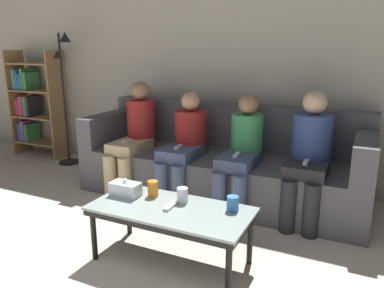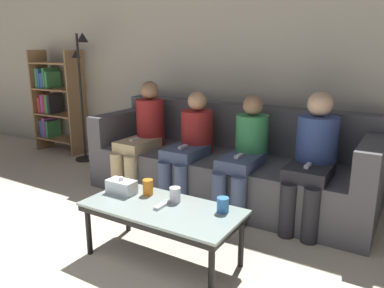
# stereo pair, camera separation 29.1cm
# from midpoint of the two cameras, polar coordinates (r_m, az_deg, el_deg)

# --- Properties ---
(wall_back) EXTENTS (12.00, 0.06, 2.60)m
(wall_back) POSITION_cam_midpoint_polar(r_m,az_deg,el_deg) (4.09, 5.48, 12.16)
(wall_back) COLOR #B7B2A3
(wall_back) RESTS_ON ground_plane
(couch) EXTENTS (2.77, 0.93, 0.90)m
(couch) POSITION_cam_midpoint_polar(r_m,az_deg,el_deg) (3.77, 2.31, -3.10)
(couch) COLOR #515156
(couch) RESTS_ON ground_plane
(coffee_table) EXTENTS (1.10, 0.52, 0.41)m
(coffee_table) POSITION_cam_midpoint_polar(r_m,az_deg,el_deg) (2.60, -6.51, -10.49)
(coffee_table) COLOR #8C9E99
(coffee_table) RESTS_ON ground_plane
(cup_near_left) EXTENTS (0.08, 0.08, 0.11)m
(cup_near_left) POSITION_cam_midpoint_polar(r_m,az_deg,el_deg) (2.64, -4.66, -7.84)
(cup_near_left) COLOR silver
(cup_near_left) RESTS_ON coffee_table
(cup_near_right) EXTENTS (0.08, 0.08, 0.12)m
(cup_near_right) POSITION_cam_midpoint_polar(r_m,az_deg,el_deg) (2.77, -9.01, -6.79)
(cup_near_right) COLOR orange
(cup_near_right) RESTS_ON coffee_table
(cup_far_center) EXTENTS (0.08, 0.08, 0.10)m
(cup_far_center) POSITION_cam_midpoint_polar(r_m,az_deg,el_deg) (2.51, 2.89, -9.10)
(cup_far_center) COLOR #3372BF
(cup_far_center) RESTS_ON coffee_table
(tissue_box) EXTENTS (0.22, 0.12, 0.13)m
(tissue_box) POSITION_cam_midpoint_polar(r_m,az_deg,el_deg) (2.82, -13.07, -6.73)
(tissue_box) COLOR silver
(tissue_box) RESTS_ON coffee_table
(game_remote) EXTENTS (0.04, 0.15, 0.02)m
(game_remote) POSITION_cam_midpoint_polar(r_m,az_deg,el_deg) (2.58, -6.54, -9.45)
(game_remote) COLOR white
(game_remote) RESTS_ON coffee_table
(bookshelf) EXTENTS (0.78, 0.32, 1.43)m
(bookshelf) POSITION_cam_midpoint_polar(r_m,az_deg,el_deg) (5.67, -24.46, 5.62)
(bookshelf) COLOR #9E754C
(bookshelf) RESTS_ON ground_plane
(standing_lamp) EXTENTS (0.31, 0.26, 1.64)m
(standing_lamp) POSITION_cam_midpoint_polar(r_m,az_deg,el_deg) (5.00, -20.50, 8.37)
(standing_lamp) COLOR black
(standing_lamp) RESTS_ON ground_plane
(seated_person_left_end) EXTENTS (0.31, 0.66, 1.12)m
(seated_person_left_end) POSITION_cam_midpoint_polar(r_m,az_deg,el_deg) (3.92, -10.80, 1.44)
(seated_person_left_end) COLOR tan
(seated_person_left_end) RESTS_ON ground_plane
(seated_person_mid_left) EXTENTS (0.31, 0.66, 1.05)m
(seated_person_mid_left) POSITION_cam_midpoint_polar(r_m,az_deg,el_deg) (3.62, -3.36, 0.13)
(seated_person_mid_left) COLOR #47567A
(seated_person_mid_left) RESTS_ON ground_plane
(seated_person_mid_right) EXTENTS (0.31, 0.67, 1.05)m
(seated_person_mid_right) POSITION_cam_midpoint_polar(r_m,az_deg,el_deg) (3.37, 5.16, -1.07)
(seated_person_mid_right) COLOR #47567A
(seated_person_mid_right) RESTS_ON ground_plane
(seated_person_right_end) EXTENTS (0.33, 0.64, 1.12)m
(seated_person_right_end) POSITION_cam_midpoint_polar(r_m,az_deg,el_deg) (3.25, 15.03, -1.28)
(seated_person_right_end) COLOR #28282D
(seated_person_right_end) RESTS_ON ground_plane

